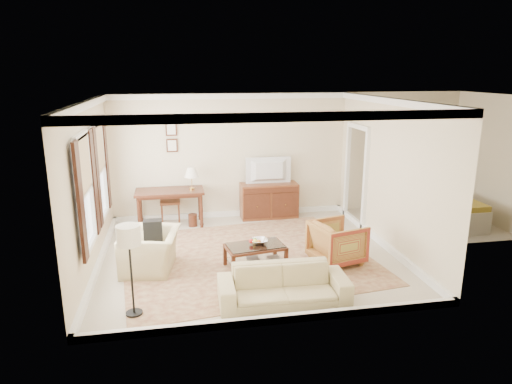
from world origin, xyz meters
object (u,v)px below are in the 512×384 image
object	(u,v)px
tv	(269,163)
coffee_table	(255,250)
writing_desk	(170,195)
sideboard	(269,200)
club_armchair	(150,244)
striped_armchair	(337,240)
sofa	(284,280)

from	to	relation	value
tv	coffee_table	xyz separation A→B (m)	(-0.84, -2.78, -1.00)
coffee_table	writing_desk	bearing A→B (deg)	119.16
writing_desk	sideboard	xyz separation A→B (m)	(2.30, 0.19, -0.30)
coffee_table	club_armchair	world-z (taller)	club_armchair
sideboard	club_armchair	xyz separation A→B (m)	(-2.64, -2.54, 0.06)
coffee_table	striped_armchair	world-z (taller)	striped_armchair
tv	sofa	bearing A→B (deg)	80.96
club_armchair	tv	bearing A→B (deg)	142.91
sideboard	coffee_table	world-z (taller)	sideboard
tv	writing_desk	bearing A→B (deg)	4.17
coffee_table	club_armchair	xyz separation A→B (m)	(-1.80, 0.26, 0.14)
tv	club_armchair	bearing A→B (deg)	43.64
coffee_table	club_armchair	distance (m)	1.83
writing_desk	striped_armchair	world-z (taller)	striped_armchair
sideboard	sofa	size ratio (longest dim) A/B	0.69
sideboard	sofa	world-z (taller)	sideboard
coffee_table	club_armchair	size ratio (longest dim) A/B	1.02
writing_desk	club_armchair	distance (m)	2.39
sideboard	tv	distance (m)	0.92
tv	striped_armchair	size ratio (longest dim) A/B	1.19
tv	sofa	size ratio (longest dim) A/B	0.52
sofa	coffee_table	bearing A→B (deg)	99.96
club_armchair	sofa	world-z (taller)	club_armchair
writing_desk	sideboard	distance (m)	2.33
striped_armchair	club_armchair	size ratio (longest dim) A/B	0.79
striped_armchair	club_armchair	xyz separation A→B (m)	(-3.30, 0.30, 0.04)
club_armchair	writing_desk	bearing A→B (deg)	-179.04
writing_desk	tv	bearing A→B (deg)	4.17
writing_desk	sofa	bearing A→B (deg)	-67.33
writing_desk	sofa	distance (m)	4.29
coffee_table	sofa	size ratio (longest dim) A/B	0.57
club_armchair	coffee_table	bearing A→B (deg)	91.00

